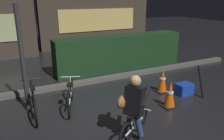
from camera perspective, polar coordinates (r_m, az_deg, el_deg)
The scene contains 11 objects.
ground_plane at distance 5.00m, azimuth 1.07°, elevation -12.11°, with size 40.00×40.00×0.00m, color black.
sidewalk_curb at distance 6.81m, azimuth -7.59°, elevation -3.21°, with size 12.00×0.24×0.12m, color #56544F.
hedge_row at distance 8.13m, azimuth 2.15°, elevation 4.56°, with size 4.80×0.70×1.22m, color #19381C.
street_post at distance 5.20m, azimuth -21.83°, elevation 2.12°, with size 0.10×0.10×2.40m, color #2D2D33.
parked_bike_center_left at distance 5.30m, azimuth -19.34°, elevation -7.23°, with size 0.46×1.63×0.75m.
parked_bike_center_right at distance 5.40m, azimuth -10.55°, elevation -6.26°, with size 0.58×1.43×0.70m.
traffic_cone_near at distance 5.51m, azimuth 14.59°, elevation -6.09°, with size 0.36×0.36×0.65m.
traffic_cone_far at distance 6.32m, azimuth 12.77°, elevation -2.65°, with size 0.36×0.36×0.67m.
blue_crate at distance 6.38m, azimuth 17.88°, elevation -4.59°, with size 0.44×0.32×0.30m, color #193DB7.
cyclist at distance 4.08m, azimuth 5.38°, elevation -9.58°, with size 1.02×0.68×1.25m.
closed_umbrella at distance 6.36m, azimuth 21.68°, elevation -2.74°, with size 0.05×0.05×0.85m, color black.
Camera 1 is at (-2.02, -3.82, 2.52)m, focal length 35.84 mm.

